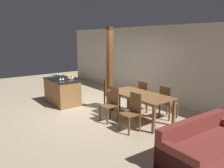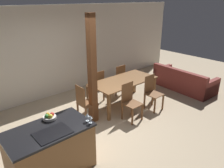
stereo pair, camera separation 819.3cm
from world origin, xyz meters
TOP-DOWN VIEW (x-y plane):
  - ground_plane at (0.00, 0.00)m, footprint 16.00×16.00m
  - wall_back at (0.00, 2.53)m, footprint 11.20×0.08m
  - kitchen_island at (-1.40, -0.47)m, footprint 1.40×0.81m
  - fruit_bowl at (-1.23, -0.21)m, footprint 0.23×0.23m
  - wine_glass_near at (-0.77, -0.79)m, footprint 0.07×0.07m
  - wine_glass_middle at (-0.77, -0.70)m, footprint 0.07×0.07m
  - dining_table at (1.37, 0.58)m, footprint 1.90×0.91m
  - dining_chair_near_left at (0.94, -0.10)m, footprint 0.40×0.40m
  - dining_chair_near_right at (1.79, -0.10)m, footprint 0.40×0.40m
  - dining_chair_far_left at (0.94, 1.26)m, footprint 0.40×0.40m
  - dining_chair_far_right at (1.79, 1.26)m, footprint 0.40×0.40m
  - dining_chair_head_end at (0.04, 0.58)m, footprint 0.40×0.40m
  - couch at (3.68, 0.07)m, footprint 0.98×2.03m
  - timber_post at (0.19, 0.43)m, footprint 0.16×0.16m

SIDE VIEW (x-z plane):
  - ground_plane at x=0.00m, z-range 0.00..0.00m
  - couch at x=3.68m, z-range -0.11..0.63m
  - kitchen_island at x=-1.40m, z-range 0.00..0.89m
  - dining_chair_near_left at x=0.94m, z-range 0.02..0.97m
  - dining_chair_near_right at x=1.79m, z-range 0.02..0.97m
  - dining_chair_far_left at x=0.94m, z-range 0.02..0.97m
  - dining_chair_far_right at x=1.79m, z-range 0.02..0.97m
  - dining_chair_head_end at x=0.04m, z-range 0.02..0.97m
  - dining_table at x=1.37m, z-range 0.28..1.03m
  - fruit_bowl at x=-1.23m, z-range 0.88..0.99m
  - wine_glass_near at x=-0.77m, z-range 0.93..1.08m
  - wine_glass_middle at x=-0.77m, z-range 0.93..1.08m
  - timber_post at x=0.19m, z-range 0.00..2.60m
  - wall_back at x=0.00m, z-range 0.00..2.70m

